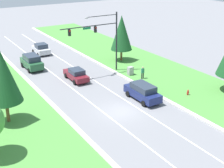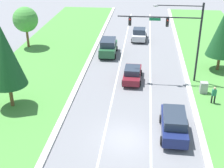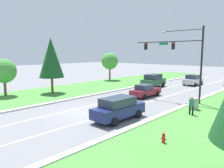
{
  "view_description": "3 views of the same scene",
  "coord_description": "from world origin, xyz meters",
  "px_view_note": "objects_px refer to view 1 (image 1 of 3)",
  "views": [
    {
      "loc": [
        -16.21,
        -24.14,
        14.78
      ],
      "look_at": [
        0.65,
        2.92,
        1.88
      ],
      "focal_mm": 50.0,
      "sensor_mm": 36.0,
      "label": 1
    },
    {
      "loc": [
        0.94,
        -19.5,
        14.16
      ],
      "look_at": [
        -1.75,
        5.51,
        1.9
      ],
      "focal_mm": 50.0,
      "sensor_mm": 36.0,
      "label": 2
    },
    {
      "loc": [
        14.84,
        -12.11,
        5.44
      ],
      "look_at": [
        -2.54,
        6.93,
        1.76
      ],
      "focal_mm": 35.0,
      "sensor_mm": 36.0,
      "label": 3
    }
  ],
  "objects_px": {
    "navy_suv": "(143,92)",
    "pedestrian": "(143,72)",
    "traffic_signal_mast": "(102,34)",
    "utility_cabinet": "(130,71)",
    "burgundy_sedan": "(76,74)",
    "forest_suv": "(32,62)",
    "silver_sedan": "(41,49)",
    "conifer_far_right_tree": "(122,33)",
    "conifer_mid_left_tree": "(2,76)",
    "fire_hydrant": "(188,93)"
  },
  "relations": [
    {
      "from": "fire_hydrant",
      "to": "pedestrian",
      "type": "bearing_deg",
      "value": 99.96
    },
    {
      "from": "pedestrian",
      "to": "silver_sedan",
      "type": "bearing_deg",
      "value": -73.53
    },
    {
      "from": "navy_suv",
      "to": "conifer_mid_left_tree",
      "type": "xyz_separation_m",
      "value": [
        -14.12,
        2.78,
        3.83
      ]
    },
    {
      "from": "traffic_signal_mast",
      "to": "fire_hydrant",
      "type": "height_order",
      "value": "traffic_signal_mast"
    },
    {
      "from": "navy_suv",
      "to": "conifer_far_right_tree",
      "type": "distance_m",
      "value": 14.85
    },
    {
      "from": "traffic_signal_mast",
      "to": "pedestrian",
      "type": "xyz_separation_m",
      "value": [
        3.4,
        -4.7,
        -4.53
      ]
    },
    {
      "from": "traffic_signal_mast",
      "to": "conifer_far_right_tree",
      "type": "distance_m",
      "value": 6.38
    },
    {
      "from": "forest_suv",
      "to": "utility_cabinet",
      "type": "bearing_deg",
      "value": -43.56
    },
    {
      "from": "traffic_signal_mast",
      "to": "burgundy_sedan",
      "type": "distance_m",
      "value": 6.3
    },
    {
      "from": "navy_suv",
      "to": "pedestrian",
      "type": "xyz_separation_m",
      "value": [
        3.94,
        5.19,
        -0.03
      ]
    },
    {
      "from": "forest_suv",
      "to": "conifer_mid_left_tree",
      "type": "relative_size",
      "value": 0.63
    },
    {
      "from": "utility_cabinet",
      "to": "pedestrian",
      "type": "height_order",
      "value": "pedestrian"
    },
    {
      "from": "conifer_far_right_tree",
      "to": "utility_cabinet",
      "type": "bearing_deg",
      "value": -112.61
    },
    {
      "from": "utility_cabinet",
      "to": "pedestrian",
      "type": "xyz_separation_m",
      "value": [
        0.57,
        -1.97,
        0.34
      ]
    },
    {
      "from": "pedestrian",
      "to": "conifer_mid_left_tree",
      "type": "relative_size",
      "value": 0.23
    },
    {
      "from": "utility_cabinet",
      "to": "pedestrian",
      "type": "relative_size",
      "value": 0.71
    },
    {
      "from": "conifer_far_right_tree",
      "to": "fire_hydrant",
      "type": "bearing_deg",
      "value": -92.71
    },
    {
      "from": "burgundy_sedan",
      "to": "navy_suv",
      "type": "relative_size",
      "value": 0.93
    },
    {
      "from": "pedestrian",
      "to": "fire_hydrant",
      "type": "height_order",
      "value": "pedestrian"
    },
    {
      "from": "forest_suv",
      "to": "conifer_far_right_tree",
      "type": "bearing_deg",
      "value": -16.33
    },
    {
      "from": "forest_suv",
      "to": "pedestrian",
      "type": "height_order",
      "value": "forest_suv"
    },
    {
      "from": "burgundy_sedan",
      "to": "navy_suv",
      "type": "distance_m",
      "value": 10.06
    },
    {
      "from": "conifer_far_right_tree",
      "to": "conifer_mid_left_tree",
      "type": "xyz_separation_m",
      "value": [
        -20.01,
        -10.42,
        0.39
      ]
    },
    {
      "from": "navy_suv",
      "to": "conifer_far_right_tree",
      "type": "relative_size",
      "value": 0.7
    },
    {
      "from": "navy_suv",
      "to": "pedestrian",
      "type": "distance_m",
      "value": 6.51
    },
    {
      "from": "traffic_signal_mast",
      "to": "conifer_mid_left_tree",
      "type": "bearing_deg",
      "value": -154.13
    },
    {
      "from": "navy_suv",
      "to": "fire_hydrant",
      "type": "relative_size",
      "value": 6.97
    },
    {
      "from": "silver_sedan",
      "to": "utility_cabinet",
      "type": "bearing_deg",
      "value": -66.35
    },
    {
      "from": "traffic_signal_mast",
      "to": "forest_suv",
      "type": "bearing_deg",
      "value": 137.9
    },
    {
      "from": "navy_suv",
      "to": "pedestrian",
      "type": "bearing_deg",
      "value": 53.52
    },
    {
      "from": "traffic_signal_mast",
      "to": "burgundy_sedan",
      "type": "bearing_deg",
      "value": -173.07
    },
    {
      "from": "traffic_signal_mast",
      "to": "burgundy_sedan",
      "type": "height_order",
      "value": "traffic_signal_mast"
    },
    {
      "from": "navy_suv",
      "to": "utility_cabinet",
      "type": "distance_m",
      "value": 7.92
    },
    {
      "from": "fire_hydrant",
      "to": "conifer_far_right_tree",
      "type": "height_order",
      "value": "conifer_far_right_tree"
    },
    {
      "from": "burgundy_sedan",
      "to": "fire_hydrant",
      "type": "xyz_separation_m",
      "value": [
        8.82,
        -11.23,
        -0.45
      ]
    },
    {
      "from": "pedestrian",
      "to": "conifer_far_right_tree",
      "type": "relative_size",
      "value": 0.24
    },
    {
      "from": "utility_cabinet",
      "to": "conifer_far_right_tree",
      "type": "relative_size",
      "value": 0.17
    },
    {
      "from": "burgundy_sedan",
      "to": "conifer_far_right_tree",
      "type": "distance_m",
      "value": 10.89
    },
    {
      "from": "burgundy_sedan",
      "to": "silver_sedan",
      "type": "height_order",
      "value": "silver_sedan"
    },
    {
      "from": "forest_suv",
      "to": "navy_suv",
      "type": "bearing_deg",
      "value": -68.08
    },
    {
      "from": "burgundy_sedan",
      "to": "conifer_mid_left_tree",
      "type": "bearing_deg",
      "value": -146.66
    },
    {
      "from": "navy_suv",
      "to": "fire_hydrant",
      "type": "xyz_separation_m",
      "value": [
        5.17,
        -1.85,
        -0.62
      ]
    },
    {
      "from": "navy_suv",
      "to": "silver_sedan",
      "type": "bearing_deg",
      "value": 98.85
    },
    {
      "from": "forest_suv",
      "to": "conifer_far_right_tree",
      "type": "relative_size",
      "value": 0.66
    },
    {
      "from": "burgundy_sedan",
      "to": "forest_suv",
      "type": "height_order",
      "value": "forest_suv"
    },
    {
      "from": "burgundy_sedan",
      "to": "pedestrian",
      "type": "bearing_deg",
      "value": -27.78
    },
    {
      "from": "conifer_mid_left_tree",
      "to": "fire_hydrant",
      "type": "bearing_deg",
      "value": -13.49
    },
    {
      "from": "navy_suv",
      "to": "conifer_far_right_tree",
      "type": "bearing_deg",
      "value": 66.67
    },
    {
      "from": "navy_suv",
      "to": "silver_sedan",
      "type": "distance_m",
      "value": 23.52
    },
    {
      "from": "silver_sedan",
      "to": "utility_cabinet",
      "type": "xyz_separation_m",
      "value": [
        6.7,
        -16.12,
        -0.27
      ]
    }
  ]
}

